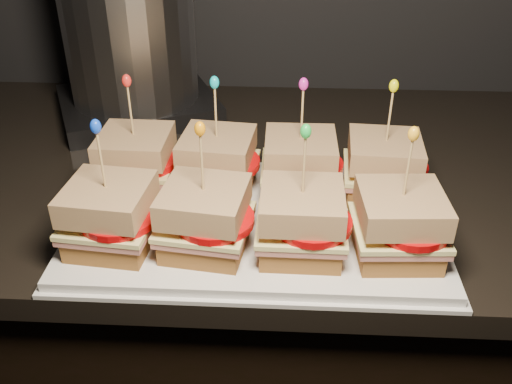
{
  "coord_description": "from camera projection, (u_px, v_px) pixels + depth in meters",
  "views": [
    {
      "loc": [
        -0.46,
        0.9,
        1.35
      ],
      "look_at": [
        -0.49,
        1.5,
        0.97
      ],
      "focal_mm": 40.0,
      "sensor_mm": 36.0,
      "label": 1
    }
  ],
  "objects": [
    {
      "name": "cabinet",
      "position": [
        303.0,
        370.0,
        1.14
      ],
      "size": [
        2.23,
        0.62,
        0.88
      ],
      "primitive_type": "cube",
      "color": "black",
      "rests_on": "ground"
    },
    {
      "name": "granite_slab",
      "position": [
        316.0,
        173.0,
        0.9
      ],
      "size": [
        2.27,
        0.66,
        0.03
      ],
      "primitive_type": "cube",
      "color": "black",
      "rests_on": "cabinet"
    },
    {
      "name": "platter",
      "position": [
        256.0,
        222.0,
        0.74
      ],
      "size": [
        0.47,
        0.29,
        0.02
      ],
      "primitive_type": "cube",
      "color": "white",
      "rests_on": "granite_slab"
    },
    {
      "name": "platter_rim",
      "position": [
        256.0,
        226.0,
        0.75
      ],
      "size": [
        0.48,
        0.3,
        0.01
      ],
      "primitive_type": "cube",
      "color": "white",
      "rests_on": "granite_slab"
    },
    {
      "name": "sandwich_0_bread_bot",
      "position": [
        139.0,
        178.0,
        0.79
      ],
      "size": [
        0.09,
        0.09,
        0.03
      ],
      "primitive_type": "cube",
      "rotation": [
        0.0,
        0.0,
        -0.03
      ],
      "color": "brown",
      "rests_on": "platter"
    },
    {
      "name": "sandwich_0_ham",
      "position": [
        138.0,
        167.0,
        0.79
      ],
      "size": [
        0.1,
        0.1,
        0.01
      ],
      "primitive_type": "cube",
      "rotation": [
        0.0,
        0.0,
        -0.03
      ],
      "color": "#B96256",
      "rests_on": "sandwich_0_bread_bot"
    },
    {
      "name": "sandwich_0_cheese",
      "position": [
        137.0,
        163.0,
        0.78
      ],
      "size": [
        0.11,
        0.1,
        0.01
      ],
      "primitive_type": "cube",
      "rotation": [
        0.0,
        0.0,
        -0.03
      ],
      "color": "#F0E890",
      "rests_on": "sandwich_0_ham"
    },
    {
      "name": "sandwich_0_tomato",
      "position": [
        144.0,
        161.0,
        0.77
      ],
      "size": [
        0.09,
        0.09,
        0.01
      ],
      "primitive_type": "cylinder",
      "color": "#C00709",
      "rests_on": "sandwich_0_cheese"
    },
    {
      "name": "sandwich_0_bread_top",
      "position": [
        135.0,
        145.0,
        0.77
      ],
      "size": [
        0.1,
        0.1,
        0.03
      ],
      "primitive_type": "cube",
      "rotation": [
        0.0,
        0.0,
        -0.03
      ],
      "color": "brown",
      "rests_on": "sandwich_0_tomato"
    },
    {
      "name": "sandwich_0_pick",
      "position": [
        131.0,
        113.0,
        0.74
      ],
      "size": [
        0.0,
        0.0,
        0.09
      ],
      "primitive_type": "cylinder",
      "color": "tan",
      "rests_on": "sandwich_0_bread_top"
    },
    {
      "name": "sandwich_0_frill",
      "position": [
        127.0,
        81.0,
        0.72
      ],
      "size": [
        0.01,
        0.01,
        0.02
      ],
      "primitive_type": "ellipsoid",
      "color": "red",
      "rests_on": "sandwich_0_pick"
    },
    {
      "name": "sandwich_1_bread_bot",
      "position": [
        218.0,
        180.0,
        0.79
      ],
      "size": [
        0.1,
        0.1,
        0.03
      ],
      "primitive_type": "cube",
      "rotation": [
        0.0,
        0.0,
        -0.11
      ],
      "color": "brown",
      "rests_on": "platter"
    },
    {
      "name": "sandwich_1_ham",
      "position": [
        218.0,
        170.0,
        0.78
      ],
      "size": [
        0.11,
        0.11,
        0.01
      ],
      "primitive_type": "cube",
      "rotation": [
        0.0,
        0.0,
        -0.11
      ],
      "color": "#B96256",
      "rests_on": "sandwich_1_bread_bot"
    },
    {
      "name": "sandwich_1_cheese",
      "position": [
        218.0,
        165.0,
        0.78
      ],
      "size": [
        0.11,
        0.11,
        0.01
      ],
      "primitive_type": "cube",
      "rotation": [
        0.0,
        0.0,
        -0.11
      ],
      "color": "#F0E890",
      "rests_on": "sandwich_1_ham"
    },
    {
      "name": "sandwich_1_tomato",
      "position": [
        226.0,
        163.0,
        0.77
      ],
      "size": [
        0.09,
        0.09,
        0.01
      ],
      "primitive_type": "cylinder",
      "color": "#C00709",
      "rests_on": "sandwich_1_cheese"
    },
    {
      "name": "sandwich_1_bread_top",
      "position": [
        217.0,
        147.0,
        0.76
      ],
      "size": [
        0.1,
        0.1,
        0.03
      ],
      "primitive_type": "cube",
      "rotation": [
        0.0,
        0.0,
        -0.11
      ],
      "color": "brown",
      "rests_on": "sandwich_1_tomato"
    },
    {
      "name": "sandwich_1_pick",
      "position": [
        216.0,
        115.0,
        0.74
      ],
      "size": [
        0.0,
        0.0,
        0.09
      ],
      "primitive_type": "cylinder",
      "color": "tan",
      "rests_on": "sandwich_1_bread_top"
    },
    {
      "name": "sandwich_1_frill",
      "position": [
        214.0,
        82.0,
        0.71
      ],
      "size": [
        0.01,
        0.01,
        0.02
      ],
      "primitive_type": "ellipsoid",
      "color": "#0BB7C5",
      "rests_on": "sandwich_1_pick"
    },
    {
      "name": "sandwich_2_bread_bot",
      "position": [
        299.0,
        182.0,
        0.78
      ],
      "size": [
        0.09,
        0.09,
        0.03
      ],
      "primitive_type": "cube",
      "rotation": [
        0.0,
        0.0,
        0.0
      ],
      "color": "brown",
      "rests_on": "platter"
    },
    {
      "name": "sandwich_2_ham",
      "position": [
        299.0,
        172.0,
        0.78
      ],
      "size": [
        0.1,
        0.1,
        0.01
      ],
      "primitive_type": "cube",
      "rotation": [
        0.0,
        0.0,
        0.0
      ],
      "color": "#B96256",
      "rests_on": "sandwich_2_bread_bot"
    },
    {
      "name": "sandwich_2_cheese",
      "position": [
        300.0,
        167.0,
        0.77
      ],
      "size": [
        0.1,
        0.1,
        0.01
      ],
      "primitive_type": "cube",
      "rotation": [
        0.0,
        0.0,
        0.0
      ],
      "color": "#F0E890",
      "rests_on": "sandwich_2_ham"
    },
    {
      "name": "sandwich_2_tomato",
      "position": [
        309.0,
        165.0,
        0.76
      ],
      "size": [
        0.09,
        0.09,
        0.01
      ],
      "primitive_type": "cylinder",
      "color": "#C00709",
      "rests_on": "sandwich_2_cheese"
    },
    {
      "name": "sandwich_2_bread_top",
      "position": [
        301.0,
        149.0,
        0.76
      ],
      "size": [
        0.09,
        0.09,
        0.03
      ],
      "primitive_type": "cube",
      "rotation": [
        0.0,
        0.0,
        0.0
      ],
      "color": "brown",
      "rests_on": "sandwich_2_tomato"
    },
    {
      "name": "sandwich_2_pick",
      "position": [
        302.0,
        117.0,
        0.73
      ],
      "size": [
        0.0,
        0.0,
        0.09
      ],
      "primitive_type": "cylinder",
      "color": "tan",
      "rests_on": "sandwich_2_bread_top"
    },
    {
      "name": "sandwich_2_frill",
      "position": [
        304.0,
        84.0,
        0.71
      ],
      "size": [
        0.01,
        0.01,
        0.02
      ],
      "primitive_type": "ellipsoid",
      "color": "#D824AF",
      "rests_on": "sandwich_2_pick"
    },
    {
      "name": "sandwich_3_bread_bot",
      "position": [
        381.0,
        184.0,
        0.78
      ],
      "size": [
        0.1,
        0.1,
        0.03
      ],
      "primitive_type": "cube",
      "rotation": [
        0.0,
        0.0,
        -0.07
      ],
      "color": "brown",
      "rests_on": "platter"
    },
    {
      "name": "sandwich_3_ham",
      "position": [
        382.0,
        174.0,
        0.77
      ],
      "size": [
        0.11,
        0.1,
        0.01
      ],
      "primitive_type": "cube",
      "rotation": [
        0.0,
        0.0,
        -0.07
      ],
      "color": "#B96256",
      "rests_on": "sandwich_3_bread_bot"
    },
    {
      "name": "sandwich_3_cheese",
      "position": [
        383.0,
        169.0,
        0.77
      ],
      "size": [
        0.11,
        0.11,
        0.01
      ],
      "primitive_type": "cube",
      "rotation": [
        0.0,
        0.0,
        -0.07
      ],
      "color": "#F0E890",
      "rests_on": "sandwich_3_ham"
    },
    {
      "name": "sandwich_3_tomato",
      "position": [
        393.0,
        167.0,
        0.76
      ],
      "size": [
        0.09,
        0.09,
        0.01
      ],
      "primitive_type": "cylinder",
      "color": "#C00709",
      "rests_on": "sandwich_3_cheese"
    },
    {
      "name": "sandwich_3_bread_top",
      "position": [
        385.0,
        151.0,
        0.75
      ],
      "size": [
        0.1,
        0.1,
        0.03
      ],
      "primitive_type": "cube",
      "rotation": [
        0.0,
        0.0,
        -0.07
      ],
      "color": "brown",
      "rests_on": "sandwich_3_tomato"
    },
    {
      "name": "sandwich_3_pick",
      "position": [
        389.0,
        119.0,
        0.73
      ],
      "size": [
        0.0,
        0.0,
        0.09
      ],
      "primitive_type": "cylinder",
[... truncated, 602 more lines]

